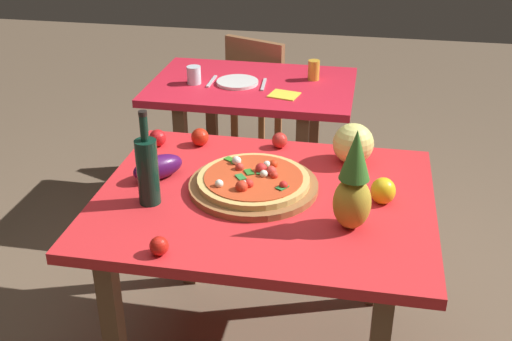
% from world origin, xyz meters
% --- Properties ---
extents(display_table, '(1.20, 0.97, 0.76)m').
position_xyz_m(display_table, '(0.00, 0.00, 0.67)').
color(display_table, brown).
rests_on(display_table, ground_plane).
extents(background_table, '(1.07, 0.72, 0.76)m').
position_xyz_m(background_table, '(-0.27, 1.18, 0.64)').
color(background_table, brown).
rests_on(background_table, ground_plane).
extents(dining_chair, '(0.52, 0.52, 0.85)m').
position_xyz_m(dining_chair, '(-0.31, 1.77, 0.48)').
color(dining_chair, '#925B32').
rests_on(dining_chair, ground_plane).
extents(pizza_board, '(0.47, 0.47, 0.02)m').
position_xyz_m(pizza_board, '(-0.05, 0.04, 0.77)').
color(pizza_board, '#925B32').
rests_on(pizza_board, display_table).
extents(pizza, '(0.41, 0.41, 0.06)m').
position_xyz_m(pizza, '(-0.05, 0.04, 0.80)').
color(pizza, tan).
rests_on(pizza, pizza_board).
extents(wine_bottle, '(0.08, 0.08, 0.34)m').
position_xyz_m(wine_bottle, '(-0.39, -0.12, 0.89)').
color(wine_bottle, black).
rests_on(wine_bottle, display_table).
extents(pineapple_left, '(0.12, 0.12, 0.35)m').
position_xyz_m(pineapple_left, '(0.31, -0.15, 0.91)').
color(pineapple_left, '#B1972B').
rests_on(pineapple_left, display_table).
extents(melon, '(0.16, 0.16, 0.16)m').
position_xyz_m(melon, '(0.29, 0.33, 0.84)').
color(melon, '#E5E075').
rests_on(melon, display_table).
extents(bell_pepper, '(0.09, 0.09, 0.10)m').
position_xyz_m(bell_pepper, '(0.41, 0.03, 0.80)').
color(bell_pepper, yellow).
rests_on(bell_pepper, display_table).
extents(eggplant, '(0.20, 0.21, 0.09)m').
position_xyz_m(eggplant, '(-0.42, 0.06, 0.80)').
color(eggplant, '#44104C').
rests_on(eggplant, display_table).
extents(tomato_by_bottle, '(0.07, 0.07, 0.07)m').
position_xyz_m(tomato_by_bottle, '(-0.34, 0.37, 0.79)').
color(tomato_by_bottle, red).
rests_on(tomato_by_bottle, display_table).
extents(tomato_at_corner, '(0.06, 0.06, 0.06)m').
position_xyz_m(tomato_at_corner, '(-0.01, 0.41, 0.79)').
color(tomato_at_corner, red).
rests_on(tomato_at_corner, display_table).
extents(tomato_beside_pepper, '(0.07, 0.07, 0.07)m').
position_xyz_m(tomato_beside_pepper, '(-0.51, 0.33, 0.79)').
color(tomato_beside_pepper, red).
rests_on(tomato_beside_pepper, display_table).
extents(tomato_near_board, '(0.06, 0.06, 0.06)m').
position_xyz_m(tomato_near_board, '(-0.25, -0.42, 0.79)').
color(tomato_near_board, red).
rests_on(tomato_near_board, display_table).
extents(drinking_glass_juice, '(0.06, 0.06, 0.11)m').
position_xyz_m(drinking_glass_juice, '(0.04, 1.29, 0.81)').
color(drinking_glass_juice, gold).
rests_on(drinking_glass_juice, background_table).
extents(drinking_glass_water, '(0.07, 0.07, 0.09)m').
position_xyz_m(drinking_glass_water, '(-0.57, 1.11, 0.80)').
color(drinking_glass_water, silver).
rests_on(drinking_glass_water, background_table).
extents(dinner_plate, '(0.22, 0.22, 0.02)m').
position_xyz_m(dinner_plate, '(-0.35, 1.15, 0.76)').
color(dinner_plate, white).
rests_on(dinner_plate, background_table).
extents(fork_utensil, '(0.02, 0.18, 0.01)m').
position_xyz_m(fork_utensil, '(-0.49, 1.15, 0.76)').
color(fork_utensil, silver).
rests_on(fork_utensil, background_table).
extents(knife_utensil, '(0.03, 0.18, 0.01)m').
position_xyz_m(knife_utensil, '(-0.21, 1.15, 0.76)').
color(knife_utensil, silver).
rests_on(knife_utensil, background_table).
extents(napkin_folded, '(0.16, 0.15, 0.01)m').
position_xyz_m(napkin_folded, '(-0.08, 1.02, 0.76)').
color(napkin_folded, yellow).
rests_on(napkin_folded, background_table).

